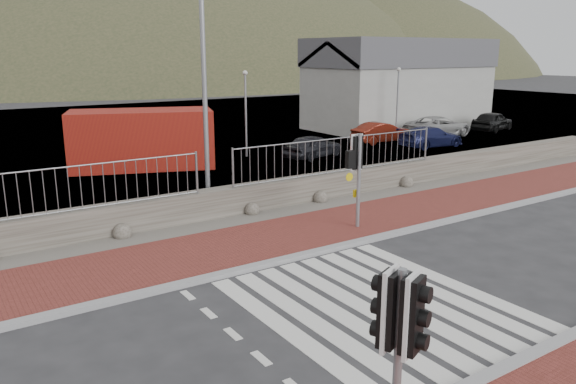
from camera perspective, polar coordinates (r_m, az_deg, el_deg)
ground at (r=11.73m, az=8.87°, el=-11.20°), size 220.00×220.00×0.00m
sidewalk_far at (r=15.07m, az=-2.74°, el=-5.06°), size 40.00×3.00×0.08m
kerb_near at (r=9.98m, az=21.04°, el=-16.51°), size 40.00×0.25×0.12m
kerb_far at (r=13.87m, az=0.47°, el=-6.71°), size 40.00×0.25×0.12m
zebra_crossing at (r=11.72m, az=8.87°, el=-11.17°), size 4.62×5.60×0.01m
gravel_strip at (r=16.74m, az=-6.26°, el=-3.20°), size 40.00×1.50×0.06m
stone_wall at (r=17.31m, az=-7.52°, el=-1.21°), size 40.00×0.60×0.90m
railing at (r=16.87m, az=-7.45°, el=3.18°), size 18.07×0.07×1.22m
quay at (r=36.71m, az=-21.95°, el=5.26°), size 120.00×40.00×0.50m
harbor_building at (r=38.88m, az=11.20°, el=10.79°), size 12.20×6.20×5.80m
hills_backdrop at (r=100.64m, az=-24.25°, el=-3.39°), size 254.00×90.00×100.00m
traffic_signal_near at (r=6.67m, az=11.26°, el=-13.59°), size 0.44×0.36×2.65m
traffic_signal_far at (r=15.83m, az=7.15°, el=3.15°), size 0.65×0.24×2.77m
streetlight at (r=17.61m, az=-8.24°, el=13.40°), size 1.77×0.69×8.55m
shipping_container at (r=25.45m, az=-14.61°, el=5.22°), size 6.54×4.42×2.52m
car_a at (r=27.06m, az=2.55°, el=4.67°), size 3.53×2.15×1.12m
car_b at (r=32.01m, az=9.49°, el=5.98°), size 3.55×1.38×1.15m
car_c at (r=31.11m, az=14.30°, el=5.46°), size 3.88×1.73×1.10m
car_d at (r=35.16m, az=15.02°, el=6.46°), size 4.41×2.06×1.22m
car_e at (r=38.65m, az=20.05°, el=6.77°), size 3.97×2.36×1.27m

